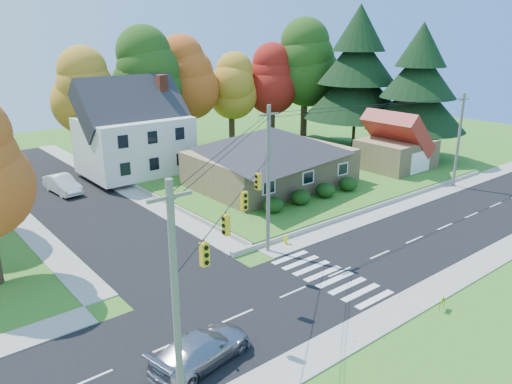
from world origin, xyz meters
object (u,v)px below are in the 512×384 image
fire_hydrant (286,240)px  ranch_house (271,155)px  silver_sedan (201,349)px  white_car (62,184)px

fire_hydrant → ranch_house: bearing=54.1°
silver_sedan → fire_hydrant: size_ratio=6.80×
ranch_house → silver_sedan: ranch_house is taller
white_car → ranch_house: bearing=-39.8°
white_car → fire_hydrant: bearing=-74.7°
silver_sedan → white_car: size_ratio=1.03×
silver_sedan → ranch_house: bearing=-58.0°
white_car → silver_sedan: bearing=-102.5°
ranch_house → white_car: ranch_house is taller
silver_sedan → fire_hydrant: bearing=-68.8°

